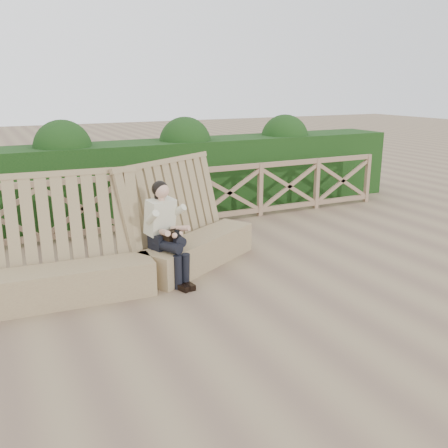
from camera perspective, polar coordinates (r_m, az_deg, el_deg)
name	(u,v)px	position (r m, az deg, el deg)	size (l,w,h in m)	color
ground	(254,296)	(6.53, 3.48, -8.23)	(60.00, 60.00, 0.00)	brown
bench	(136,253)	(7.00, -9.99, -3.27)	(4.12, 1.72, 1.59)	#806749
woman	(166,228)	(6.83, -6.65, -0.50)	(0.51, 0.87, 1.39)	black
guardrail	(161,200)	(9.40, -7.21, 2.74)	(10.10, 0.09, 1.10)	#84654C
hedge	(141,179)	(10.47, -9.47, 5.10)	(12.00, 1.20, 1.50)	black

